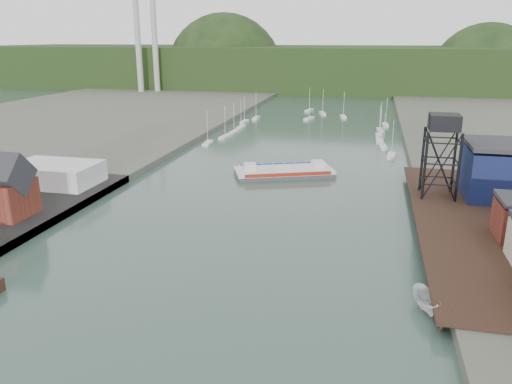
% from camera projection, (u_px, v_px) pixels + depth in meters
% --- Properties ---
extents(ground, '(600.00, 600.00, 0.00)m').
position_uv_depth(ground, '(144.00, 355.00, 52.36)').
color(ground, '#2C443E').
rests_on(ground, ground).
extents(east_pier, '(14.00, 70.00, 2.45)m').
position_uv_depth(east_pier, '(457.00, 220.00, 85.62)').
color(east_pier, black).
rests_on(east_pier, ground).
extents(white_shed, '(18.00, 12.00, 4.50)m').
position_uv_depth(white_shed, '(55.00, 174.00, 107.23)').
color(white_shed, silver).
rests_on(white_shed, west_quay).
extents(lift_tower, '(6.50, 6.50, 16.00)m').
position_uv_depth(lift_tower, '(444.00, 127.00, 94.05)').
color(lift_tower, black).
rests_on(lift_tower, east_pier).
extents(marina_sailboats, '(57.71, 92.65, 0.90)m').
position_uv_depth(marina_sailboats, '(310.00, 128.00, 180.99)').
color(marina_sailboats, silver).
rests_on(marina_sailboats, ground).
extents(smokestacks, '(11.20, 8.20, 60.00)m').
position_uv_depth(smokestacks, '(146.00, 41.00, 282.58)').
color(smokestacks, '#ADACA7').
rests_on(smokestacks, ground).
extents(distant_hills, '(500.00, 120.00, 80.00)m').
position_uv_depth(distant_hills, '(335.00, 71.00, 330.34)').
color(distant_hills, black).
rests_on(distant_hills, ground).
extents(chain_ferry, '(24.98, 17.38, 3.34)m').
position_uv_depth(chain_ferry, '(284.00, 172.00, 120.01)').
color(chain_ferry, '#434445').
rests_on(chain_ferry, ground).
extents(motorboat, '(3.79, 6.66, 2.43)m').
position_uv_depth(motorboat, '(426.00, 302.00, 60.59)').
color(motorboat, silver).
rests_on(motorboat, ground).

